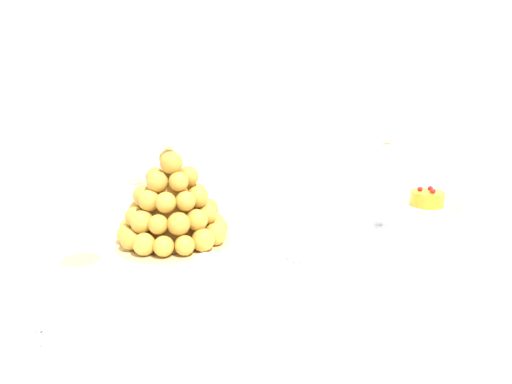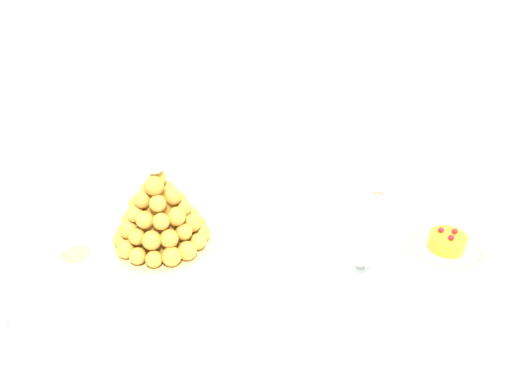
{
  "view_description": "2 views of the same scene",
  "coord_description": "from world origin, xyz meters",
  "px_view_note": "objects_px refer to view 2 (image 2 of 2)",
  "views": [
    {
      "loc": [
        -0.55,
        -0.86,
        1.17
      ],
      "look_at": [
        -0.06,
        0.02,
        0.9
      ],
      "focal_mm": 32.57,
      "sensor_mm": 36.0,
      "label": 1
    },
    {
      "loc": [
        -0.09,
        -0.99,
        1.58
      ],
      "look_at": [
        -0.02,
        -0.0,
        0.98
      ],
      "focal_mm": 35.68,
      "sensor_mm": 36.0,
      "label": 2
    }
  ],
  "objects_px": {
    "dessert_cup_mid_left": "(150,296)",
    "fruit_tart_plate": "(446,245)",
    "dessert_cup_left": "(53,294)",
    "dessert_cup_centre": "(244,287)",
    "macaron_goblet": "(366,225)",
    "serving_tray": "(158,260)",
    "croquembouche": "(160,215)",
    "wine_glass": "(159,167)",
    "creme_brulee_ramekin": "(76,258)"
  },
  "relations": [
    {
      "from": "croquembouche",
      "to": "dessert_cup_left",
      "type": "height_order",
      "value": "croquembouche"
    },
    {
      "from": "dessert_cup_left",
      "to": "macaron_goblet",
      "type": "relative_size",
      "value": 0.25
    },
    {
      "from": "dessert_cup_left",
      "to": "dessert_cup_mid_left",
      "type": "height_order",
      "value": "dessert_cup_left"
    },
    {
      "from": "dessert_cup_left",
      "to": "wine_glass",
      "type": "height_order",
      "value": "wine_glass"
    },
    {
      "from": "serving_tray",
      "to": "creme_brulee_ramekin",
      "type": "distance_m",
      "value": 0.19
    },
    {
      "from": "dessert_cup_mid_left",
      "to": "dessert_cup_centre",
      "type": "bearing_deg",
      "value": 4.26
    },
    {
      "from": "dessert_cup_mid_left",
      "to": "serving_tray",
      "type": "bearing_deg",
      "value": 90.43
    },
    {
      "from": "macaron_goblet",
      "to": "croquembouche",
      "type": "bearing_deg",
      "value": 165.84
    },
    {
      "from": "serving_tray",
      "to": "macaron_goblet",
      "type": "xyz_separation_m",
      "value": [
        0.48,
        -0.06,
        0.12
      ]
    },
    {
      "from": "macaron_goblet",
      "to": "wine_glass",
      "type": "bearing_deg",
      "value": 146.93
    },
    {
      "from": "serving_tray",
      "to": "dessert_cup_centre",
      "type": "height_order",
      "value": "dessert_cup_centre"
    },
    {
      "from": "dessert_cup_left",
      "to": "croquembouche",
      "type": "bearing_deg",
      "value": 42.29
    },
    {
      "from": "dessert_cup_left",
      "to": "dessert_cup_mid_left",
      "type": "bearing_deg",
      "value": -4.91
    },
    {
      "from": "serving_tray",
      "to": "dessert_cup_centre",
      "type": "relative_size",
      "value": 10.01
    },
    {
      "from": "wine_glass",
      "to": "dessert_cup_centre",
      "type": "bearing_deg",
      "value": -61.99
    },
    {
      "from": "croquembouche",
      "to": "macaron_goblet",
      "type": "relative_size",
      "value": 1.19
    },
    {
      "from": "fruit_tart_plate",
      "to": "croquembouche",
      "type": "bearing_deg",
      "value": 174.95
    },
    {
      "from": "dessert_cup_left",
      "to": "dessert_cup_centre",
      "type": "bearing_deg",
      "value": -0.39
    },
    {
      "from": "serving_tray",
      "to": "macaron_goblet",
      "type": "bearing_deg",
      "value": -6.86
    },
    {
      "from": "croquembouche",
      "to": "wine_glass",
      "type": "xyz_separation_m",
      "value": [
        -0.02,
        0.2,
        0.03
      ]
    },
    {
      "from": "dessert_cup_mid_left",
      "to": "creme_brulee_ramekin",
      "type": "relative_size",
      "value": 0.7
    },
    {
      "from": "serving_tray",
      "to": "dessert_cup_centre",
      "type": "bearing_deg",
      "value": -34.08
    },
    {
      "from": "dessert_cup_mid_left",
      "to": "dessert_cup_centre",
      "type": "relative_size",
      "value": 1.0
    },
    {
      "from": "dessert_cup_centre",
      "to": "creme_brulee_ramekin",
      "type": "bearing_deg",
      "value": 160.74
    },
    {
      "from": "dessert_cup_left",
      "to": "dessert_cup_centre",
      "type": "xyz_separation_m",
      "value": [
        0.41,
        -0.0,
        -0.0
      ]
    },
    {
      "from": "serving_tray",
      "to": "macaron_goblet",
      "type": "relative_size",
      "value": 2.69
    },
    {
      "from": "dessert_cup_left",
      "to": "fruit_tart_plate",
      "type": "relative_size",
      "value": 0.3
    },
    {
      "from": "dessert_cup_left",
      "to": "fruit_tart_plate",
      "type": "bearing_deg",
      "value": 8.25
    },
    {
      "from": "croquembouche",
      "to": "fruit_tart_plate",
      "type": "xyz_separation_m",
      "value": [
        0.71,
        -0.06,
        -0.08
      ]
    },
    {
      "from": "dessert_cup_mid_left",
      "to": "wine_glass",
      "type": "height_order",
      "value": "wine_glass"
    },
    {
      "from": "dessert_cup_mid_left",
      "to": "fruit_tart_plate",
      "type": "distance_m",
      "value": 0.73
    },
    {
      "from": "dessert_cup_left",
      "to": "macaron_goblet",
      "type": "bearing_deg",
      "value": 6.3
    },
    {
      "from": "dessert_cup_left",
      "to": "macaron_goblet",
      "type": "height_order",
      "value": "macaron_goblet"
    },
    {
      "from": "croquembouche",
      "to": "macaron_goblet",
      "type": "bearing_deg",
      "value": -14.16
    },
    {
      "from": "macaron_goblet",
      "to": "dessert_cup_left",
      "type": "bearing_deg",
      "value": -173.7
    },
    {
      "from": "dessert_cup_mid_left",
      "to": "fruit_tart_plate",
      "type": "xyz_separation_m",
      "value": [
        0.71,
        0.15,
        -0.01
      ]
    },
    {
      "from": "serving_tray",
      "to": "wine_glass",
      "type": "distance_m",
      "value": 0.29
    },
    {
      "from": "croquembouche",
      "to": "macaron_goblet",
      "type": "distance_m",
      "value": 0.49
    },
    {
      "from": "dessert_cup_centre",
      "to": "serving_tray",
      "type": "bearing_deg",
      "value": 145.92
    },
    {
      "from": "dessert_cup_centre",
      "to": "creme_brulee_ramekin",
      "type": "distance_m",
      "value": 0.42
    },
    {
      "from": "croquembouche",
      "to": "macaron_goblet",
      "type": "height_order",
      "value": "croquembouche"
    },
    {
      "from": "dessert_cup_left",
      "to": "macaron_goblet",
      "type": "xyz_separation_m",
      "value": [
        0.69,
        0.08,
        0.09
      ]
    },
    {
      "from": "fruit_tart_plate",
      "to": "wine_glass",
      "type": "height_order",
      "value": "wine_glass"
    },
    {
      "from": "croquembouche",
      "to": "dessert_cup_left",
      "type": "distance_m",
      "value": 0.3
    },
    {
      "from": "serving_tray",
      "to": "wine_glass",
      "type": "relative_size",
      "value": 3.43
    },
    {
      "from": "wine_glass",
      "to": "creme_brulee_ramekin",
      "type": "bearing_deg",
      "value": -124.47
    },
    {
      "from": "serving_tray",
      "to": "fruit_tart_plate",
      "type": "xyz_separation_m",
      "value": [
        0.71,
        -0.0,
        0.01
      ]
    },
    {
      "from": "macaron_goblet",
      "to": "wine_glass",
      "type": "xyz_separation_m",
      "value": [
        -0.49,
        0.32,
        -0.0
      ]
    },
    {
      "from": "dessert_cup_centre",
      "to": "fruit_tart_plate",
      "type": "bearing_deg",
      "value": 14.91
    },
    {
      "from": "dessert_cup_mid_left",
      "to": "wine_glass",
      "type": "bearing_deg",
      "value": 91.58
    }
  ]
}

